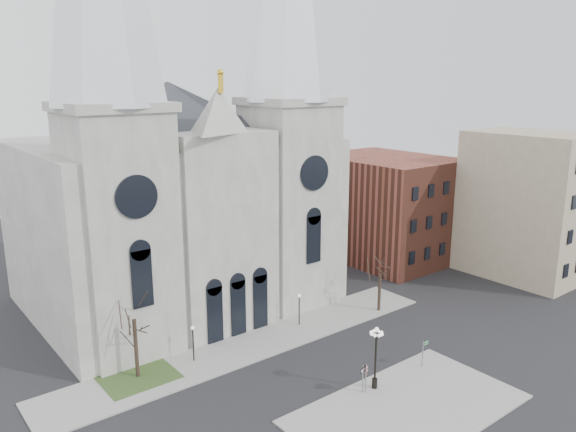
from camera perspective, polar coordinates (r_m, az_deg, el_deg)
ground at (r=46.58m, az=4.60°, el=-17.64°), size 160.00×160.00×0.00m
sidewalk_near at (r=45.57m, az=12.06°, el=-18.60°), size 18.00×10.00×0.14m
sidewalk_far at (r=54.06m, az=-3.56°, el=-12.83°), size 40.00×6.00×0.14m
grass_patch at (r=50.20m, az=-14.99°, el=-15.50°), size 6.00×5.00×0.18m
cathedral at (r=58.80m, az=-10.52°, el=7.91°), size 33.00×26.66×54.00m
bg_building_brick at (r=78.60m, az=9.82°, el=0.87°), size 14.00×18.00×14.00m
bg_building_tan at (r=75.66m, az=23.05°, el=1.02°), size 10.00×14.00×18.00m
tree_left at (r=47.80m, az=-15.40°, el=-9.73°), size 3.20×3.20×7.50m
tree_right at (r=60.18m, az=9.35°, el=-5.62°), size 3.20×3.20×6.00m
ped_lamp_left at (r=50.65m, az=-9.63°, el=-12.08°), size 0.32×0.32×3.26m
ped_lamp_right at (r=56.77m, az=1.15°, el=-8.95°), size 0.32×0.32×3.26m
stop_sign at (r=46.08m, az=7.92°, el=-15.46°), size 0.79×0.38×2.37m
globe_lamp at (r=45.98m, az=8.92°, el=-13.31°), size 1.45×1.45×5.25m
one_way_sign at (r=46.05m, az=7.62°, el=-15.67°), size 0.98×0.37×2.33m
street_name_sign at (r=50.79m, az=13.58°, el=-13.23°), size 0.75×0.10×2.34m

